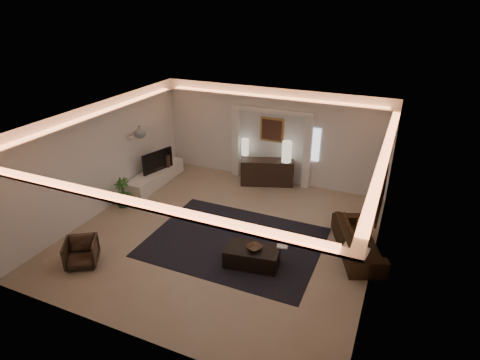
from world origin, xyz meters
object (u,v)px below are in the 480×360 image
at_px(console, 267,172).
at_px(sofa, 358,240).
at_px(coffee_table, 252,257).
at_px(armchair, 81,252).

bearing_deg(console, sofa, -58.45).
bearing_deg(coffee_table, armchair, -165.15).
height_order(sofa, coffee_table, sofa).
bearing_deg(coffee_table, sofa, 26.43).
distance_m(console, coffee_table, 4.09).
relative_size(coffee_table, armchair, 1.73).
relative_size(sofa, coffee_table, 1.80).
xyz_separation_m(sofa, armchair, (-5.40, -2.86, 0.00)).
relative_size(console, armchair, 2.38).
height_order(coffee_table, armchair, armchair).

